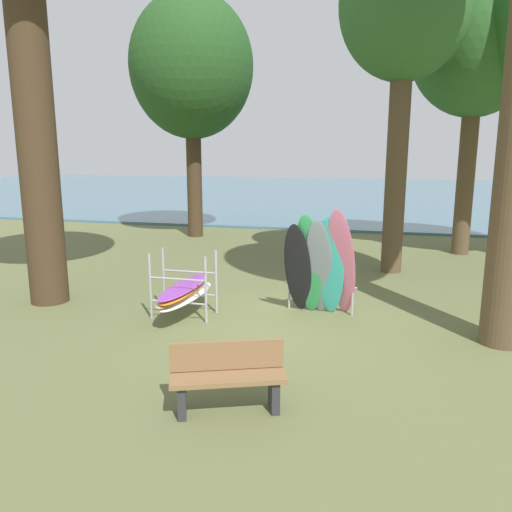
{
  "coord_description": "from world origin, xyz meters",
  "views": [
    {
      "loc": [
        1.5,
        -8.8,
        3.15
      ],
      "look_at": [
        -0.86,
        0.64,
        1.1
      ],
      "focal_mm": 35.66,
      "sensor_mm": 36.0,
      "label": 1
    }
  ],
  "objects_px": {
    "board_storage_rack": "(184,291)",
    "tree_mid_behind": "(405,9)",
    "tree_far_right_back": "(192,68)",
    "leaning_board_pile": "(320,266)",
    "tree_deep_back": "(477,41)",
    "park_bench": "(228,376)"
  },
  "relations": [
    {
      "from": "tree_mid_behind",
      "to": "board_storage_rack",
      "type": "distance_m",
      "value": 8.5
    },
    {
      "from": "tree_far_right_back",
      "to": "park_bench",
      "type": "xyz_separation_m",
      "value": [
        4.93,
        -11.96,
        -5.45
      ]
    },
    {
      "from": "tree_mid_behind",
      "to": "tree_far_right_back",
      "type": "distance_m",
      "value": 8.02
    },
    {
      "from": "tree_far_right_back",
      "to": "park_bench",
      "type": "relative_size",
      "value": 5.79
    },
    {
      "from": "tree_far_right_back",
      "to": "park_bench",
      "type": "bearing_deg",
      "value": -67.62
    },
    {
      "from": "tree_far_right_back",
      "to": "leaning_board_pile",
      "type": "distance_m",
      "value": 10.99
    },
    {
      "from": "park_bench",
      "to": "tree_mid_behind",
      "type": "bearing_deg",
      "value": 75.82
    },
    {
      "from": "board_storage_rack",
      "to": "park_bench",
      "type": "xyz_separation_m",
      "value": [
        1.88,
        -3.27,
        -0.04
      ]
    },
    {
      "from": "tree_far_right_back",
      "to": "leaning_board_pile",
      "type": "relative_size",
      "value": 3.94
    },
    {
      "from": "tree_far_right_back",
      "to": "leaning_board_pile",
      "type": "height_order",
      "value": "tree_far_right_back"
    },
    {
      "from": "leaning_board_pile",
      "to": "board_storage_rack",
      "type": "bearing_deg",
      "value": -166.85
    },
    {
      "from": "tree_far_right_back",
      "to": "board_storage_rack",
      "type": "height_order",
      "value": "tree_far_right_back"
    },
    {
      "from": "tree_deep_back",
      "to": "tree_far_right_back",
      "type": "bearing_deg",
      "value": 173.24
    },
    {
      "from": "board_storage_rack",
      "to": "park_bench",
      "type": "height_order",
      "value": "board_storage_rack"
    },
    {
      "from": "tree_deep_back",
      "to": "park_bench",
      "type": "distance_m",
      "value": 12.95
    },
    {
      "from": "leaning_board_pile",
      "to": "park_bench",
      "type": "bearing_deg",
      "value": -99.36
    },
    {
      "from": "board_storage_rack",
      "to": "tree_mid_behind",
      "type": "bearing_deg",
      "value": 50.38
    },
    {
      "from": "tree_deep_back",
      "to": "board_storage_rack",
      "type": "relative_size",
      "value": 3.95
    },
    {
      "from": "tree_deep_back",
      "to": "leaning_board_pile",
      "type": "relative_size",
      "value": 3.92
    },
    {
      "from": "tree_deep_back",
      "to": "leaning_board_pile",
      "type": "distance_m",
      "value": 9.38
    },
    {
      "from": "tree_far_right_back",
      "to": "tree_deep_back",
      "type": "distance_m",
      "value": 9.09
    },
    {
      "from": "tree_mid_behind",
      "to": "tree_deep_back",
      "type": "relative_size",
      "value": 1.0
    }
  ]
}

